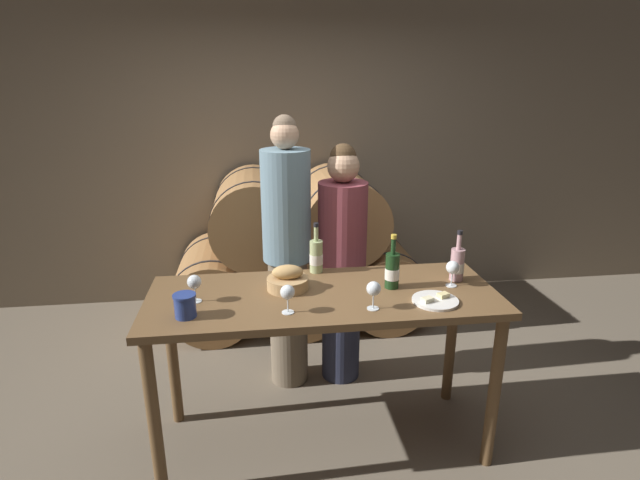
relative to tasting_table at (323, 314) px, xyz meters
name	(u,v)px	position (x,y,z in m)	size (l,w,h in m)	color
ground_plane	(323,439)	(0.00, 0.00, -0.81)	(10.00, 10.00, 0.00)	#726654
stone_wall_back	(291,125)	(0.00, 2.17, 0.79)	(10.00, 0.12, 3.20)	#7F705B
barrel_stack	(298,255)	(0.00, 1.58, -0.23)	(2.09, 0.95, 1.29)	#9E7042
tasting_table	(323,314)	(0.00, 0.00, 0.00)	(1.84, 0.71, 0.93)	brown
person_left	(287,254)	(-0.15, 0.65, 0.12)	(0.31, 0.31, 1.80)	#756651
person_right	(342,264)	(0.21, 0.65, 0.03)	(0.32, 0.32, 1.63)	#2D334C
wine_bottle_red	(392,270)	(0.38, 0.03, 0.22)	(0.08, 0.08, 0.30)	#193819
wine_bottle_white	(317,256)	(0.00, 0.31, 0.22)	(0.08, 0.08, 0.30)	#ADBC7F
wine_bottle_rose	(457,264)	(0.76, 0.09, 0.22)	(0.08, 0.08, 0.29)	#BC8E93
blue_crock	(185,305)	(-0.68, -0.18, 0.19)	(0.11, 0.11, 0.12)	navy
bread_basket	(288,280)	(-0.18, 0.08, 0.17)	(0.22, 0.22, 0.14)	tan
cheese_plate	(435,300)	(0.55, -0.18, 0.13)	(0.23, 0.23, 0.04)	white
wine_glass_far_left	(194,283)	(-0.66, -0.01, 0.23)	(0.07, 0.07, 0.14)	white
wine_glass_left	(288,293)	(-0.20, -0.20, 0.23)	(0.07, 0.07, 0.14)	white
wine_glass_center	(374,289)	(0.22, -0.21, 0.23)	(0.07, 0.07, 0.14)	white
wine_glass_right	(453,268)	(0.70, 0.01, 0.23)	(0.07, 0.07, 0.14)	white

